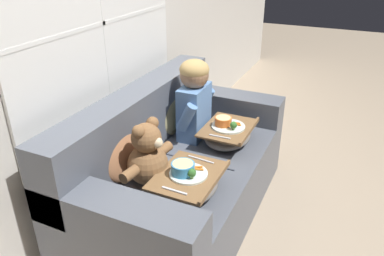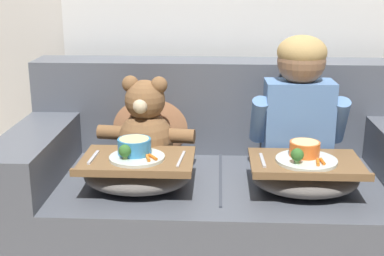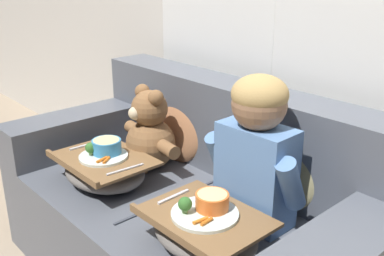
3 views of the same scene
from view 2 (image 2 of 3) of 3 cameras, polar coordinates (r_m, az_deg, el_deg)
name	(u,v)px [view 2 (image 2 of 3)]	position (r m, az deg, el deg)	size (l,w,h in m)	color
couch	(220,196)	(2.35, 3.01, -7.29)	(1.73, 0.90, 0.88)	#565B66
throw_pillow_behind_child	(292,117)	(2.46, 10.62, 1.18)	(0.38, 0.18, 0.39)	tan
throw_pillow_behind_teddy	(151,115)	(2.46, -4.40, 1.39)	(0.39, 0.19, 0.41)	#B2754C
child_figure	(299,97)	(2.26, 11.39, 3.22)	(0.40, 0.20, 0.57)	#5B84BC
teddy_bear	(145,129)	(2.28, -4.99, -0.09)	(0.43, 0.30, 0.40)	brown
lap_tray_child	(305,175)	(2.08, 11.99, -4.88)	(0.42, 0.32, 0.19)	slate
lap_tray_teddy	(137,171)	(2.08, -5.87, -4.62)	(0.43, 0.33, 0.20)	slate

